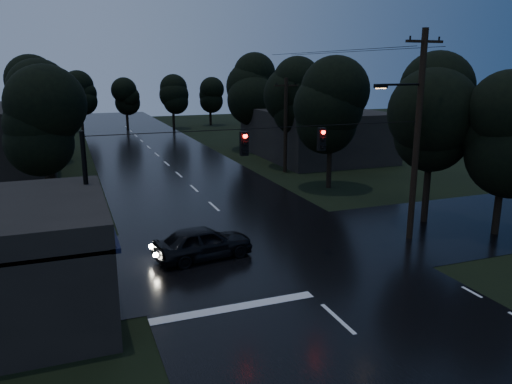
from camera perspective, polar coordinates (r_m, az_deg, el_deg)
main_road at (r=39.97m, az=-8.81°, el=1.95°), size 12.00×120.00×0.02m
cross_street at (r=23.31m, az=0.68°, el=-6.69°), size 60.00×9.00×0.02m
building_far_right at (r=48.05m, az=6.67°, el=6.69°), size 10.00×14.00×4.40m
utility_pole_main at (r=24.87m, az=17.80°, el=6.46°), size 3.50×0.30×10.00m
utility_pole_far at (r=40.02m, az=3.40°, el=7.73°), size 2.00×0.30×7.50m
anchor_pole_left at (r=19.99m, az=-18.63°, el=-1.93°), size 0.18×0.18×6.00m
span_signals at (r=21.30m, az=3.12°, el=5.91°), size 15.00×0.37×1.12m
tree_corner_near at (r=27.97m, az=19.58°, el=8.61°), size 4.48×4.48×9.44m
tree_corner_far at (r=27.27m, az=26.75°, el=6.21°), size 3.92×3.92×8.26m
tree_left_a at (r=30.45m, az=-22.77°, el=7.29°), size 3.92×3.92×8.26m
tree_left_b at (r=38.41m, az=-23.44°, el=8.96°), size 4.20×4.20×8.85m
tree_left_c at (r=48.39m, az=-23.78°, el=10.19°), size 4.48×4.48×9.44m
tree_right_a at (r=34.83m, az=8.60°, el=9.54°), size 4.20×4.20×8.85m
tree_right_b at (r=42.20m, az=3.95°, el=10.93°), size 4.48×4.48×9.44m
tree_right_c at (r=51.64m, az=-0.15°, el=11.93°), size 4.76×4.76×10.03m
car at (r=22.25m, az=-6.04°, el=-5.75°), size 4.59×2.36×1.49m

